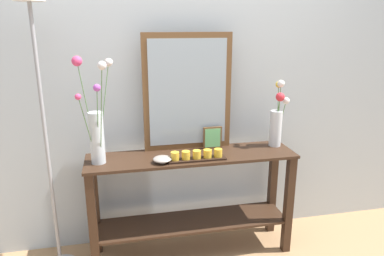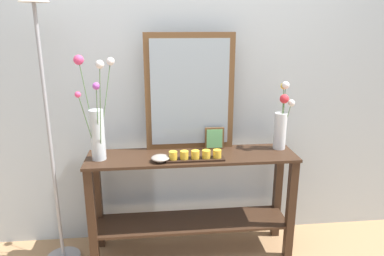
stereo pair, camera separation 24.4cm
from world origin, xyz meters
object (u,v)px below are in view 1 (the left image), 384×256
Objects in this scene: mirror_leaning at (188,93)px; candle_tray at (197,156)px; vase_right at (277,120)px; decorative_bowl at (162,159)px; picture_frame_small at (212,138)px; floor_lamp at (40,90)px; console_table at (192,192)px; tall_vase_left at (96,126)px.

mirror_leaning reaches higher than candle_tray.
vase_right reaches higher than decorative_bowl.
floor_lamp is (-1.12, -0.10, 0.41)m from picture_frame_small.
vase_right is 3.99× the size of decorative_bowl.
console_table is 0.78× the size of floor_lamp.
console_table is 3.71× the size of candle_tray.
candle_tray is 0.23m from decorative_bowl.
mirror_leaning reaches higher than tall_vase_left.
vase_right is at bearing 14.43° from candle_tray.
vase_right is (0.65, 0.06, 0.48)m from console_table.
candle_tray reaches higher than decorative_bowl.
floor_lamp reaches higher than vase_right.
tall_vase_left is 0.68m from candle_tray.
console_table is 1.22m from floor_lamp.
picture_frame_small is 1.32× the size of decorative_bowl.
candle_tray is 0.21× the size of floor_lamp.
floor_lamp is at bearing -170.97° from mirror_leaning.
candle_tray is 3.16× the size of decorative_bowl.
picture_frame_small is at bearing 30.31° from console_table.
floor_lamp is at bearing -177.61° from vase_right.
floor_lamp reaches higher than decorative_bowl.
floor_lamp reaches higher than picture_frame_small.
mirror_leaning is 0.44× the size of floor_lamp.
picture_frame_small is 1.19m from floor_lamp.
mirror_leaning is at bearing 164.76° from picture_frame_small.
console_table is at bearing 24.83° from decorative_bowl.
console_table is 11.73× the size of decorative_bowl.
tall_vase_left is 4.24× the size of picture_frame_small.
decorative_bowl is at bearing -152.69° from picture_frame_small.
console_table is 2.94× the size of vase_right.
floor_lamp is (-1.59, -0.07, 0.30)m from vase_right.
tall_vase_left reaches higher than picture_frame_small.
mirror_leaning is 0.37m from picture_frame_small.
tall_vase_left is (-0.63, -0.02, 0.54)m from console_table.
picture_frame_small is (0.80, 0.12, -0.17)m from tall_vase_left.
mirror_leaning is at bearing 88.22° from console_table.
tall_vase_left is at bearing 168.48° from decorative_bowl.
decorative_bowl is at bearing -169.22° from vase_right.
picture_frame_small is (-0.48, 0.04, -0.11)m from vase_right.
candle_tray is 2.40× the size of picture_frame_small.
vase_right is at bearing 2.39° from floor_lamp.
tall_vase_left is 0.83m from picture_frame_small.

